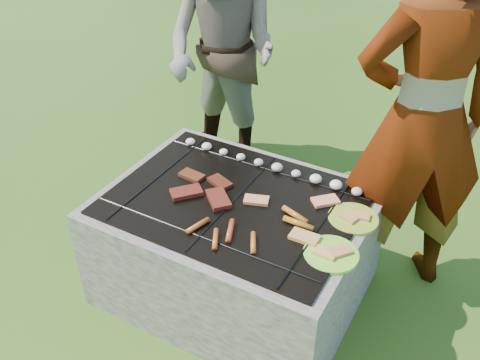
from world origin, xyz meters
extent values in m
plane|color=#1F4411|center=(0.00, 0.00, 0.00)|extent=(60.00, 60.00, 0.00)
cube|color=#9D948B|center=(0.00, 0.41, 0.30)|extent=(1.30, 0.18, 0.60)
cube|color=#AAA197|center=(0.00, -0.41, 0.30)|extent=(1.30, 0.18, 0.60)
cube|color=#A79F94|center=(-0.56, 0.00, 0.30)|extent=(0.18, 0.64, 0.60)
cube|color=#A79F94|center=(0.56, 0.00, 0.30)|extent=(0.18, 0.64, 0.60)
cube|color=black|center=(0.00, 0.00, 0.24)|extent=(0.94, 0.64, 0.48)
sphere|color=#FF5914|center=(0.00, 0.00, 0.46)|extent=(0.10, 0.10, 0.10)
cube|color=black|center=(0.00, 0.00, 0.61)|extent=(1.20, 0.90, 0.01)
cylinder|color=black|center=(-0.45, 0.00, 0.61)|extent=(0.01, 0.88, 0.01)
cylinder|color=black|center=(0.00, 0.00, 0.61)|extent=(0.01, 0.88, 0.01)
cylinder|color=black|center=(0.45, 0.00, 0.61)|extent=(0.01, 0.88, 0.01)
cylinder|color=black|center=(0.00, -0.32, 0.61)|extent=(1.18, 0.01, 0.01)
cylinder|color=black|center=(0.00, 0.32, 0.61)|extent=(1.18, 0.01, 0.01)
ellipsoid|color=silver|center=(-0.49, 0.34, 0.63)|extent=(0.05, 0.05, 0.04)
ellipsoid|color=#F3E7CE|center=(-0.38, 0.34, 0.63)|extent=(0.06, 0.06, 0.04)
ellipsoid|color=white|center=(-0.27, 0.34, 0.63)|extent=(0.05, 0.05, 0.03)
ellipsoid|color=beige|center=(-0.16, 0.34, 0.63)|extent=(0.05, 0.05, 0.04)
ellipsoid|color=beige|center=(-0.04, 0.34, 0.63)|extent=(0.05, 0.05, 0.04)
ellipsoid|color=beige|center=(0.07, 0.34, 0.63)|extent=(0.06, 0.06, 0.04)
ellipsoid|color=beige|center=(0.18, 0.34, 0.63)|extent=(0.05, 0.05, 0.04)
ellipsoid|color=white|center=(0.29, 0.34, 0.63)|extent=(0.06, 0.06, 0.04)
ellipsoid|color=white|center=(0.40, 0.34, 0.63)|extent=(0.06, 0.06, 0.04)
ellipsoid|color=beige|center=(0.51, 0.34, 0.63)|extent=(0.06, 0.06, 0.04)
cube|color=brown|center=(-0.30, 0.06, 0.62)|extent=(0.14, 0.09, 0.02)
cube|color=maroon|center=(-0.14, 0.08, 0.62)|extent=(0.15, 0.12, 0.02)
cube|color=maroon|center=(-0.24, -0.08, 0.62)|extent=(0.17, 0.18, 0.02)
cube|color=maroon|center=(-0.07, -0.05, 0.62)|extent=(0.18, 0.18, 0.02)
cylinder|color=orange|center=(0.32, 0.02, 0.63)|extent=(0.15, 0.08, 0.03)
cylinder|color=orange|center=(0.36, -0.03, 0.63)|extent=(0.15, 0.03, 0.03)
cylinder|color=#E95626|center=(0.11, -0.23, 0.63)|extent=(0.08, 0.14, 0.03)
cylinder|color=orange|center=(0.24, -0.25, 0.62)|extent=(0.08, 0.13, 0.02)
cylinder|color=#DB5724|center=(-0.04, -0.27, 0.62)|extent=(0.06, 0.13, 0.02)
cylinder|color=orange|center=(0.08, -0.31, 0.62)|extent=(0.08, 0.12, 0.02)
cube|color=tan|center=(0.10, 0.04, 0.62)|extent=(0.14, 0.11, 0.02)
cube|color=tan|center=(0.42, -0.10, 0.62)|extent=(0.13, 0.08, 0.02)
cube|color=#FAB280|center=(0.40, 0.20, 0.62)|extent=(0.14, 0.14, 0.02)
cylinder|color=gold|center=(0.56, 0.15, 0.61)|extent=(0.28, 0.28, 0.02)
cube|color=tan|center=(0.54, 0.13, 0.62)|extent=(0.10, 0.07, 0.01)
cube|color=tan|center=(0.59, 0.17, 0.62)|extent=(0.09, 0.06, 0.01)
cylinder|color=#C0EE39|center=(0.56, -0.14, 0.61)|extent=(0.25, 0.25, 0.02)
cube|color=#E6D575|center=(0.54, -0.16, 0.62)|extent=(0.10, 0.06, 0.02)
cube|color=tan|center=(0.59, -0.12, 0.62)|extent=(0.11, 0.12, 0.02)
imported|color=#A49289|center=(0.72, 0.55, 0.98)|extent=(0.86, 0.78, 1.97)
imported|color=#A59989|center=(-0.71, 1.06, 0.88)|extent=(0.96, 0.81, 1.76)
camera|label=1|loc=(1.06, -1.84, 2.20)|focal=40.00mm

